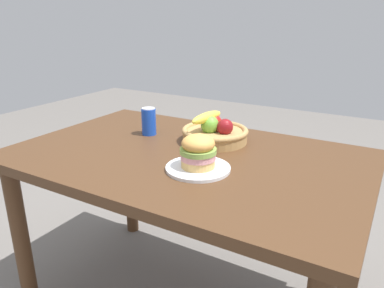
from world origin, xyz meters
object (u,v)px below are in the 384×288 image
(plate, at_px, (198,168))
(fruit_basket, at_px, (215,132))
(sandwich, at_px, (198,151))
(soda_can, at_px, (149,121))

(plate, bearing_deg, fruit_basket, 106.54)
(plate, height_order, fruit_basket, fruit_basket)
(sandwich, relative_size, soda_can, 1.03)
(soda_can, distance_m, fruit_basket, 0.32)
(sandwich, height_order, fruit_basket, fruit_basket)
(sandwich, height_order, soda_can, sandwich)
(plate, distance_m, sandwich, 0.07)
(soda_can, bearing_deg, sandwich, -31.79)
(plate, distance_m, soda_can, 0.48)
(soda_can, bearing_deg, fruit_basket, 10.95)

